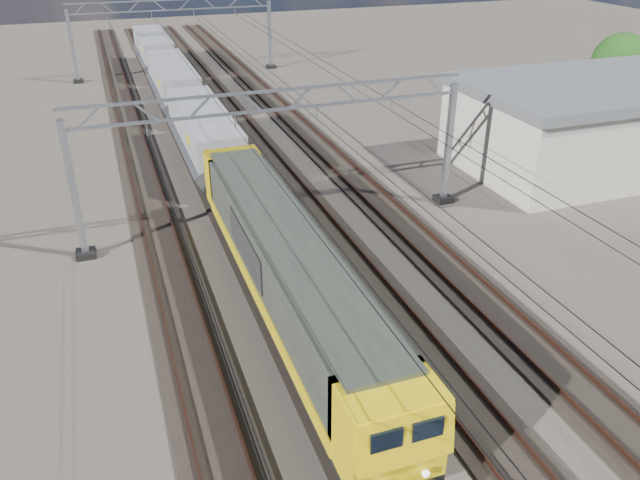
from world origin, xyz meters
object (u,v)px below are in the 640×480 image
object	(u,v)px
catenary_gantry_far	(175,34)
hopper_wagon_lead	(204,133)
hopper_wagon_mid	(173,81)
industrial_shed	(607,122)
catenary_gantry_mid	(278,155)
hopper_wagon_third	(154,49)
tree_far	(626,65)
locomotive	(286,267)

from	to	relation	value
catenary_gantry_far	hopper_wagon_lead	xyz separation A→B (m)	(-2.00, -26.25, -1.67)
hopper_wagon_mid	industrial_shed	xyz separation A→B (m)	(24.00, -21.95, 0.49)
catenary_gantry_mid	hopper_wagon_mid	bearing A→B (deg)	94.78
hopper_wagon_lead	hopper_wagon_third	xyz separation A→B (m)	(0.00, 28.40, 0.00)
hopper_wagon_third	tree_far	world-z (taller)	tree_far
catenary_gantry_far	hopper_wagon_third	world-z (taller)	catenary_gantry_far
industrial_shed	tree_far	xyz separation A→B (m)	(8.32, 7.79, 1.38)
catenary_gantry_far	tree_far	bearing A→B (deg)	-40.85
tree_far	industrial_shed	bearing A→B (deg)	-136.87
industrial_shed	hopper_wagon_lead	bearing A→B (deg)	162.11
hopper_wagon_lead	hopper_wagon_third	bearing A→B (deg)	90.00
hopper_wagon_mid	hopper_wagon_third	distance (m)	14.20
catenary_gantry_far	hopper_wagon_third	distance (m)	3.38
industrial_shed	tree_far	bearing A→B (deg)	43.13
hopper_wagon_mid	tree_far	xyz separation A→B (m)	(32.32, -14.16, 1.87)
hopper_wagon_mid	catenary_gantry_mid	bearing A→B (deg)	-85.22
locomotive	tree_far	bearing A→B (deg)	28.76
catenary_gantry_far	tree_far	xyz separation A→B (m)	(30.32, -26.21, 0.20)
catenary_gantry_far	hopper_wagon_lead	world-z (taller)	catenary_gantry_far
catenary_gantry_mid	catenary_gantry_far	distance (m)	36.00
hopper_wagon_mid	hopper_wagon_third	bearing A→B (deg)	90.00
catenary_gantry_mid	industrial_shed	size ratio (longest dim) A/B	1.07
hopper_wagon_third	industrial_shed	world-z (taller)	industrial_shed
locomotive	hopper_wagon_mid	distance (m)	31.90
catenary_gantry_far	hopper_wagon_third	bearing A→B (deg)	132.98
locomotive	tree_far	size ratio (longest dim) A/B	3.27
locomotive	hopper_wagon_mid	xyz separation A→B (m)	(-0.00, 31.90, -0.09)
catenary_gantry_far	tree_far	world-z (taller)	catenary_gantry_far
hopper_wagon_third	tree_far	bearing A→B (deg)	-41.27
hopper_wagon_third	tree_far	distance (m)	43.03
catenary_gantry_far	catenary_gantry_mid	bearing A→B (deg)	-90.00
hopper_wagon_mid	industrial_shed	size ratio (longest dim) A/B	0.70
hopper_wagon_mid	tree_far	size ratio (longest dim) A/B	2.01
hopper_wagon_mid	industrial_shed	world-z (taller)	industrial_shed
catenary_gantry_far	tree_far	size ratio (longest dim) A/B	3.08
locomotive	hopper_wagon_lead	bearing A→B (deg)	90.00
catenary_gantry_far	hopper_wagon_mid	size ratio (longest dim) A/B	1.53
industrial_shed	locomotive	bearing A→B (deg)	-157.48
tree_far	catenary_gantry_mid	bearing A→B (deg)	-162.10
tree_far	hopper_wagon_third	bearing A→B (deg)	138.73
hopper_wagon_third	hopper_wagon_lead	bearing A→B (deg)	-90.00
hopper_wagon_mid	hopper_wagon_third	size ratio (longest dim) A/B	1.00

